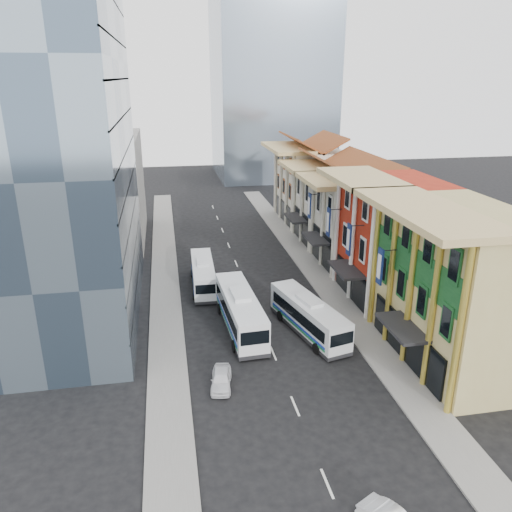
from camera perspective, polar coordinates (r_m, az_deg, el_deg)
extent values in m
plane|color=black|center=(34.92, 4.93, -17.68)|extent=(200.00, 200.00, 0.00)
cube|color=slate|center=(55.45, 7.51, -2.74)|extent=(3.00, 90.00, 0.15)
cube|color=slate|center=(53.01, -10.33, -4.00)|extent=(3.00, 90.00, 0.15)
cube|color=tan|center=(41.30, 22.42, -3.37)|extent=(8.00, 14.00, 12.00)
cube|color=#A22412|center=(51.07, 15.40, 1.78)|extent=(8.00, 10.00, 12.00)
cube|color=beige|center=(59.65, 11.47, 3.68)|extent=(8.00, 9.00, 10.00)
cube|color=beige|center=(67.78, 8.71, 5.79)|extent=(8.00, 9.00, 10.00)
cube|color=beige|center=(77.41, 6.22, 8.03)|extent=(8.00, 12.00, 11.00)
cube|color=#44576C|center=(46.93, -22.04, 10.82)|extent=(12.00, 26.00, 30.00)
cube|color=gray|center=(70.54, -17.02, 7.37)|extent=(10.00, 18.00, 14.00)
imported|color=white|center=(37.24, -4.00, -13.82)|extent=(2.00, 3.77, 1.22)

